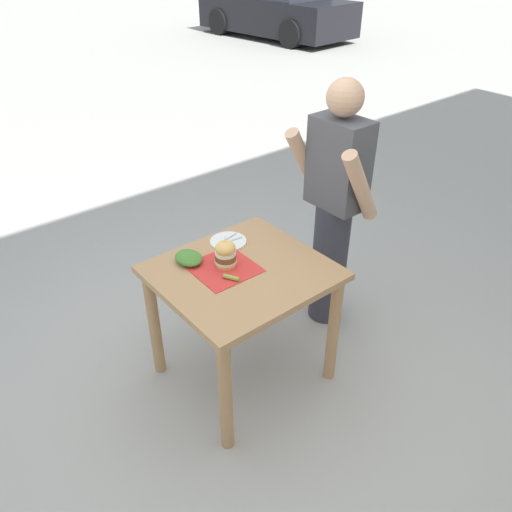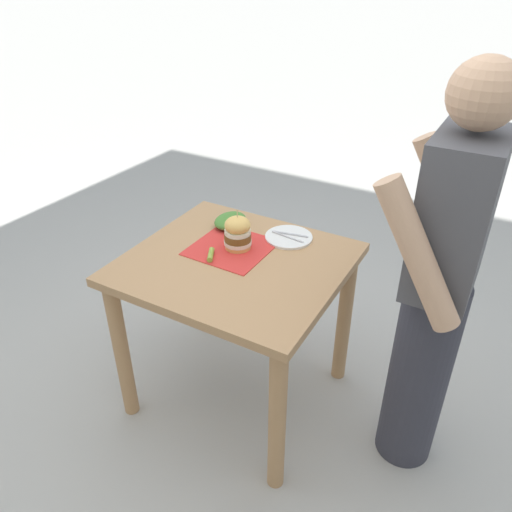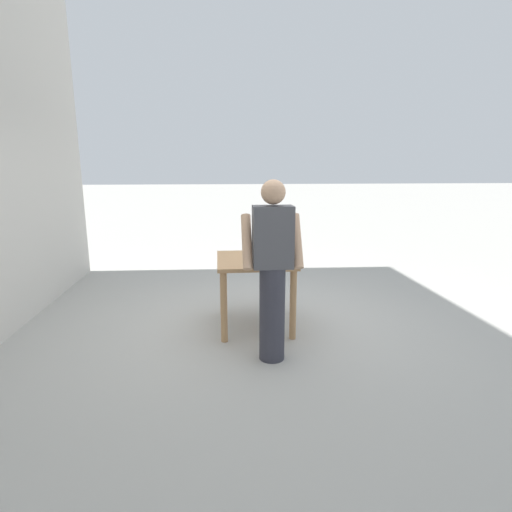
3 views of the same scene
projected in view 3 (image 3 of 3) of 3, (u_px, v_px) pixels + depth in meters
The scene contains 8 objects.
ground_plane at pixel (255, 325), 4.62m from camera, with size 80.00×80.00×0.00m, color #ADAAA3.
patio_table at pixel (255, 271), 4.48m from camera, with size 0.84×0.92×0.80m.
serving_paper at pixel (261, 257), 4.52m from camera, with size 0.34×0.34×0.00m, color red.
sandwich at pixel (263, 251), 4.48m from camera, with size 0.12×0.12×0.19m.
pickle_spear at pixel (251, 255), 4.54m from camera, with size 0.02×0.02×0.09m, color #8EA83D.
side_plate_with_forks at pixel (282, 260), 4.36m from camera, with size 0.22×0.22×0.02m.
side_salad at pixel (275, 252), 4.65m from camera, with size 0.18×0.14×0.06m, color #477F33.
diner_across_table at pixel (272, 269), 3.64m from camera, with size 0.55×0.35×1.69m.
Camera 3 is at (0.41, 4.32, 1.79)m, focal length 28.00 mm.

